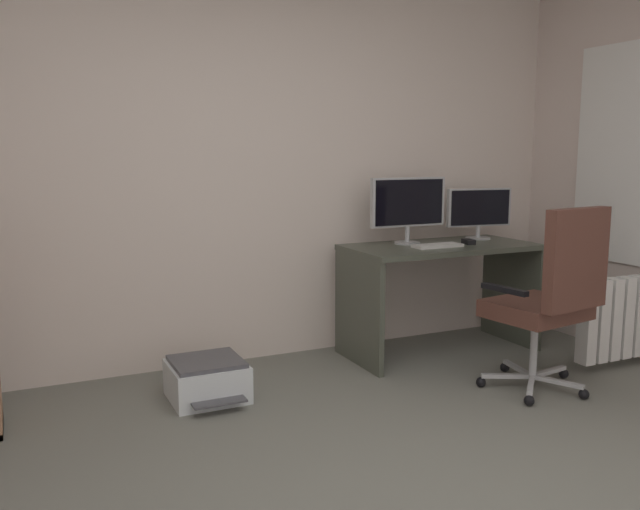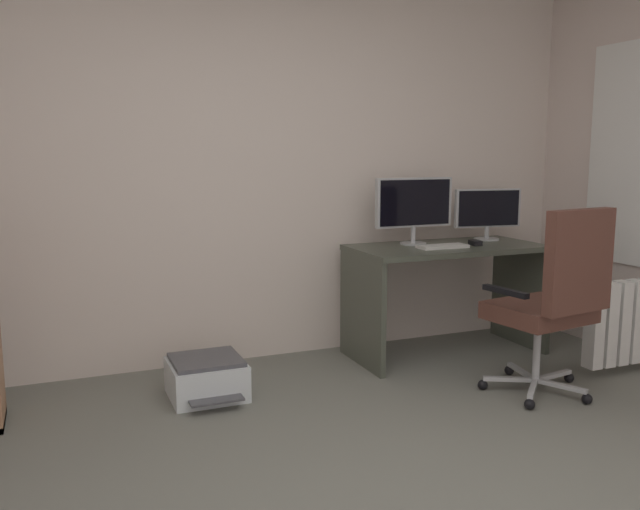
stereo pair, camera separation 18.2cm
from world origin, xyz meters
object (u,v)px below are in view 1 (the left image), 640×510
Objects in this scene: monitor_main at (408,204)px; monitor_secondary at (479,210)px; office_chair at (552,293)px; printer at (207,379)px; keyboard at (437,246)px; desk at (440,275)px; computer_mouse at (468,242)px.

monitor_secondary is (0.61, 0.00, -0.06)m from monitor_main.
printer is at bearing 157.42° from office_chair.
monitor_main is 0.36m from keyboard.
monitor_main reaches higher than desk.
keyboard is (-0.52, -0.23, -0.20)m from monitor_secondary.
office_chair is at bearing -84.26° from desk.
monitor_secondary reaches higher than keyboard.
printer is at bearing -167.98° from monitor_main.
printer is (-1.81, 0.75, -0.48)m from office_chair.
office_chair reaches higher than desk.
desk is 2.59× the size of monitor_secondary.
keyboard is 0.31× the size of office_chair.
office_chair is (-0.33, -1.08, -0.38)m from monitor_secondary.
desk is 0.62m from monitor_secondary.
monitor_main is at bearing -179.99° from monitor_secondary.
computer_mouse is 0.90m from office_chair.
keyboard is 0.70× the size of printer.
desk reaches higher than printer.
keyboard is 0.89m from office_chair.
monitor_secondary is 2.32m from printer.
monitor_main is at bearing 104.59° from office_chair.
monitor_secondary is 1.05× the size of printer.
office_chair is at bearing -22.58° from printer.
monitor_main is at bearing 159.97° from computer_mouse.
monitor_secondary reaches higher than computer_mouse.
office_chair reaches higher than keyboard.
printer is at bearing -173.63° from desk.
monitor_secondary is 0.60m from keyboard.
monitor_secondary is at bearing 17.58° from desk.
office_chair is at bearing -87.16° from computer_mouse.
desk is 0.95m from office_chair.
monitor_secondary is 0.47× the size of office_chair.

